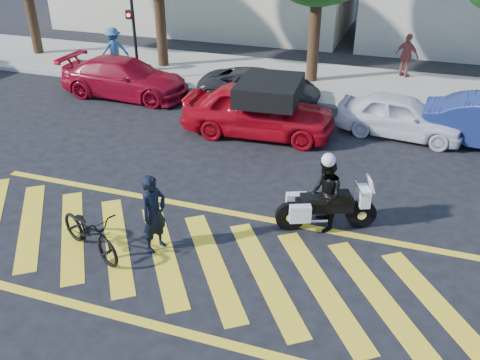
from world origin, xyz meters
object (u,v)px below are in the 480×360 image
(bicycle, at_px, (90,232))
(parked_mid_right, at_px, (401,116))
(parked_mid_left, at_px, (260,87))
(red_convertible, at_px, (258,110))
(police_motorcycle, at_px, (325,207))
(officer_moto, at_px, (325,195))
(parked_left, at_px, (125,78))
(officer_bike, at_px, (154,214))

(bicycle, bearing_deg, parked_mid_right, -9.48)
(parked_mid_left, bearing_deg, bicycle, 171.70)
(bicycle, distance_m, red_convertible, 7.09)
(bicycle, relative_size, police_motorcycle, 0.91)
(police_motorcycle, bearing_deg, officer_moto, 120.14)
(red_convertible, distance_m, parked_left, 5.96)
(officer_bike, xyz_separation_m, parked_left, (-5.41, 8.20, -0.15))
(red_convertible, bearing_deg, police_motorcycle, -151.14)
(red_convertible, distance_m, parked_mid_right, 4.35)
(parked_mid_right, bearing_deg, bicycle, 152.29)
(parked_mid_left, height_order, parked_mid_right, parked_mid_right)
(parked_left, bearing_deg, officer_bike, -145.90)
(officer_moto, relative_size, parked_left, 0.35)
(bicycle, bearing_deg, parked_mid_left, 20.65)
(police_motorcycle, bearing_deg, bicycle, -173.10)
(bicycle, bearing_deg, officer_moto, -35.85)
(parked_left, height_order, parked_mid_right, parked_left)
(officer_bike, relative_size, parked_mid_right, 0.45)
(police_motorcycle, distance_m, officer_moto, 0.31)
(parked_mid_right, bearing_deg, police_motorcycle, 174.31)
(red_convertible, distance_m, parked_mid_left, 2.82)
(police_motorcycle, distance_m, parked_left, 10.64)
(red_convertible, height_order, parked_mid_right, red_convertible)
(bicycle, xyz_separation_m, parked_mid_right, (5.62, 8.24, 0.14))
(officer_bike, height_order, police_motorcycle, officer_bike)
(bicycle, relative_size, parked_mid_right, 0.50)
(bicycle, distance_m, officer_moto, 4.99)
(parked_left, bearing_deg, red_convertible, -107.09)
(officer_bike, distance_m, parked_mid_left, 9.10)
(police_motorcycle, relative_size, parked_mid_right, 0.56)
(parked_left, relative_size, parked_mid_left, 1.12)
(police_motorcycle, relative_size, officer_moto, 1.26)
(bicycle, xyz_separation_m, parked_left, (-4.21, 8.75, 0.19))
(officer_bike, bearing_deg, red_convertible, 16.00)
(officer_bike, bearing_deg, parked_left, 51.81)
(police_motorcycle, relative_size, parked_mid_left, 0.49)
(officer_bike, xyz_separation_m, officer_moto, (3.14, 1.89, -0.01))
(officer_moto, bearing_deg, police_motorcycle, 30.14)
(police_motorcycle, bearing_deg, officer_bike, -171.53)
(bicycle, height_order, officer_moto, officer_moto)
(officer_moto, relative_size, parked_mid_left, 0.39)
(officer_moto, xyz_separation_m, parked_mid_left, (-3.64, 7.20, -0.24))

